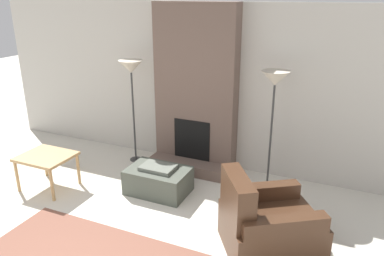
{
  "coord_description": "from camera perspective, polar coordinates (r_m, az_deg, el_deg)",
  "views": [
    {
      "loc": [
        2.25,
        -2.0,
        2.73
      ],
      "look_at": [
        0.0,
        3.08,
        0.7
      ],
      "focal_mm": 35.0,
      "sensor_mm": 36.0,
      "label": 1
    }
  ],
  "objects": [
    {
      "name": "floor_lamp_right",
      "position": [
        5.21,
        12.51,
        6.65
      ],
      "size": [
        0.39,
        0.39,
        1.73
      ],
      "color": "#333333",
      "rests_on": "ground_plane"
    },
    {
      "name": "armchair",
      "position": [
        4.33,
        10.95,
        -14.59
      ],
      "size": [
        1.29,
        1.25,
        0.94
      ],
      "rotation": [
        0.0,
        0.0,
        2.15
      ],
      "color": "#422819",
      "rests_on": "ground_plane"
    },
    {
      "name": "wall_back",
      "position": [
        6.03,
        1.28,
        6.34
      ],
      "size": [
        7.76,
        0.06,
        2.6
      ],
      "primitive_type": "cube",
      "color": "#BCB7AD",
      "rests_on": "ground_plane"
    },
    {
      "name": "fireplace",
      "position": [
        5.87,
        0.51,
        5.13
      ],
      "size": [
        1.31,
        0.61,
        2.6
      ],
      "color": "brown",
      "rests_on": "ground_plane"
    },
    {
      "name": "ottoman",
      "position": [
        5.43,
        -5.15,
        -7.9
      ],
      "size": [
        0.87,
        0.58,
        0.41
      ],
      "color": "#474C42",
      "rests_on": "ground_plane"
    },
    {
      "name": "side_table",
      "position": [
        5.8,
        -21.31,
        -4.47
      ],
      "size": [
        0.73,
        0.62,
        0.52
      ],
      "color": "tan",
      "rests_on": "ground_plane"
    },
    {
      "name": "floor_lamp_left",
      "position": [
        6.07,
        -9.27,
        8.57
      ],
      "size": [
        0.39,
        0.39,
        1.72
      ],
      "color": "#333333",
      "rests_on": "ground_plane"
    }
  ]
}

